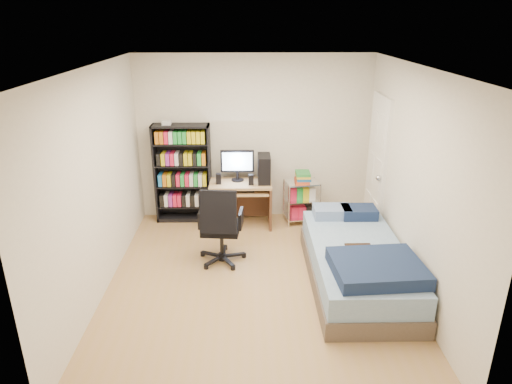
{
  "coord_description": "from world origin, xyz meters",
  "views": [
    {
      "loc": [
        -0.09,
        -4.72,
        2.98
      ],
      "look_at": [
        0.01,
        0.4,
        1.0
      ],
      "focal_mm": 32.0,
      "sensor_mm": 36.0,
      "label": 1
    }
  ],
  "objects_px": {
    "media_shelf": "(183,172)",
    "computer_desk": "(247,186)",
    "office_chair": "(221,239)",
    "bed": "(358,263)"
  },
  "relations": [
    {
      "from": "media_shelf",
      "to": "office_chair",
      "type": "relative_size",
      "value": 1.5
    },
    {
      "from": "media_shelf",
      "to": "computer_desk",
      "type": "height_order",
      "value": "media_shelf"
    },
    {
      "from": "media_shelf",
      "to": "computer_desk",
      "type": "relative_size",
      "value": 1.36
    },
    {
      "from": "computer_desk",
      "to": "bed",
      "type": "xyz_separation_m",
      "value": [
        1.3,
        -1.71,
        -0.35
      ]
    },
    {
      "from": "media_shelf",
      "to": "computer_desk",
      "type": "distance_m",
      "value": 1.0
    },
    {
      "from": "media_shelf",
      "to": "bed",
      "type": "distance_m",
      "value": 3.0
    },
    {
      "from": "office_chair",
      "to": "bed",
      "type": "relative_size",
      "value": 0.48
    },
    {
      "from": "computer_desk",
      "to": "bed",
      "type": "height_order",
      "value": "computer_desk"
    },
    {
      "from": "office_chair",
      "to": "bed",
      "type": "height_order",
      "value": "office_chair"
    },
    {
      "from": "office_chair",
      "to": "bed",
      "type": "bearing_deg",
      "value": -13.05
    }
  ]
}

